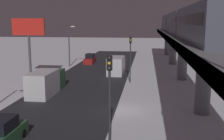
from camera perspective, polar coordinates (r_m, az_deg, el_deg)
ground_plane at (r=26.54m, az=2.09°, el=-8.40°), size 240.00×240.00×0.00m
avenue_asphalt at (r=27.72m, az=-10.63°, el=-7.75°), size 11.00×105.74×0.01m
elevated_railway at (r=25.74m, az=18.73°, el=3.30°), size 5.00×105.74×6.50m
subway_train at (r=46.28m, az=13.94°, el=9.62°), size 2.94×55.47×3.40m
sedan_green at (r=20.57m, az=-22.08°, el=-12.45°), size 1.91×4.43×1.97m
sedan_red at (r=56.09m, az=-4.63°, el=2.25°), size 1.80×4.53×1.97m
box_truck at (r=33.12m, az=-13.63°, el=-2.52°), size 2.40×7.40×2.80m
delivery_van at (r=45.02m, az=0.93°, el=1.05°), size 2.40×7.40×2.80m
traffic_light_near at (r=16.81m, az=-0.52°, el=-4.43°), size 0.32×0.44×6.40m
traffic_light_mid at (r=37.60m, az=3.87°, el=3.62°), size 0.32×0.44×6.40m
commercial_billboard at (r=41.26m, az=-17.08°, el=7.44°), size 4.80×0.36×8.90m
street_lamp_far at (r=52.22m, az=-8.77°, el=6.01°), size 1.35×0.44×7.65m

